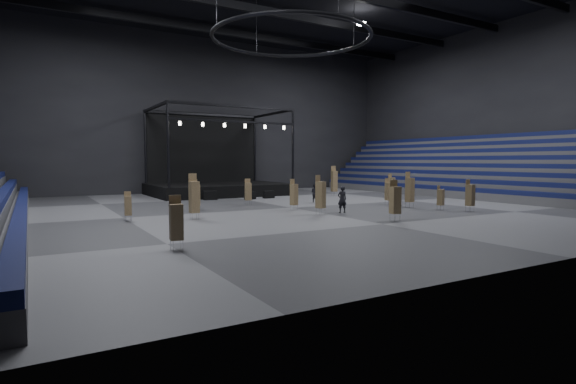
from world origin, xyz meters
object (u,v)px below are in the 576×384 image
chair_stack_0 (389,191)px  chair_stack_2 (441,197)px  chair_stack_5 (392,185)px  crew_member (315,193)px  chair_stack_7 (128,205)px  chair_stack_10 (196,194)px  chair_stack_13 (395,199)px  chair_stack_9 (176,221)px  chair_stack_4 (248,191)px  man_center (342,199)px  flight_case_mid (250,196)px  chair_stack_3 (334,181)px  chair_stack_8 (194,196)px  chair_stack_6 (320,194)px  chair_stack_12 (294,194)px  stage (216,181)px  chair_stack_11 (410,189)px  flight_case_left (210,195)px  flight_case_right (269,195)px  chair_stack_1 (470,195)px

chair_stack_0 → chair_stack_2: size_ratio=1.21×
chair_stack_5 → crew_member: (-9.49, -0.58, -0.43)m
chair_stack_7 → crew_member: size_ratio=1.08×
chair_stack_10 → chair_stack_13: bearing=-67.8°
chair_stack_13 → chair_stack_9: bearing=-159.7°
chair_stack_4 → man_center: 8.98m
flight_case_mid → chair_stack_0: size_ratio=0.48×
man_center → chair_stack_13: bearing=101.9°
chair_stack_3 → chair_stack_8: bearing=-138.4°
chair_stack_6 → chair_stack_12: chair_stack_6 is taller
chair_stack_6 → chair_stack_12: bearing=68.0°
chair_stack_8 → chair_stack_12: 8.34m
chair_stack_0 → chair_stack_13: 9.90m
stage → chair_stack_5: bearing=-43.6°
chair_stack_3 → chair_stack_6: chair_stack_3 is taller
chair_stack_0 → chair_stack_2: chair_stack_0 is taller
chair_stack_11 → man_center: bearing=175.7°
chair_stack_11 → crew_member: (-4.06, 7.27, -0.61)m
chair_stack_0 → chair_stack_6: size_ratio=0.82×
flight_case_left → chair_stack_4: size_ratio=0.57×
chair_stack_3 → crew_member: (-5.85, -5.24, -0.75)m
flight_case_left → chair_stack_5: size_ratio=0.53×
chair_stack_3 → crew_member: size_ratio=1.88×
chair_stack_3 → man_center: 15.31m
chair_stack_3 → chair_stack_9: 30.04m
chair_stack_5 → chair_stack_8: 23.36m
stage → chair_stack_9: 30.87m
chair_stack_7 → man_center: size_ratio=0.95×
chair_stack_7 → chair_stack_11: chair_stack_11 is taller
crew_member → flight_case_mid: bearing=17.7°
flight_case_left → chair_stack_3: chair_stack_3 is taller
flight_case_right → chair_stack_3: chair_stack_3 is taller
chair_stack_2 → chair_stack_6: 9.59m
chair_stack_4 → chair_stack_13: chair_stack_13 is taller
stage → chair_stack_7: 21.83m
flight_case_left → chair_stack_12: chair_stack_12 is taller
chair_stack_4 → chair_stack_10: chair_stack_10 is taller
flight_case_mid → chair_stack_9: 24.19m
chair_stack_9 → flight_case_mid: bearing=63.9°
chair_stack_0 → chair_stack_11: bearing=-74.0°
chair_stack_1 → chair_stack_13: chair_stack_13 is taller
chair_stack_13 → chair_stack_3: bearing=76.4°
chair_stack_10 → chair_stack_6: bearing=-60.4°
chair_stack_10 → chair_stack_11: chair_stack_11 is taller
flight_case_right → chair_stack_8: chair_stack_8 is taller
chair_stack_10 → man_center: bearing=-52.1°
flight_case_right → chair_stack_13: bearing=-93.1°
chair_stack_6 → crew_member: 8.94m
flight_case_left → chair_stack_0: (10.99, -12.14, 0.75)m
chair_stack_12 → chair_stack_5: bearing=4.0°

